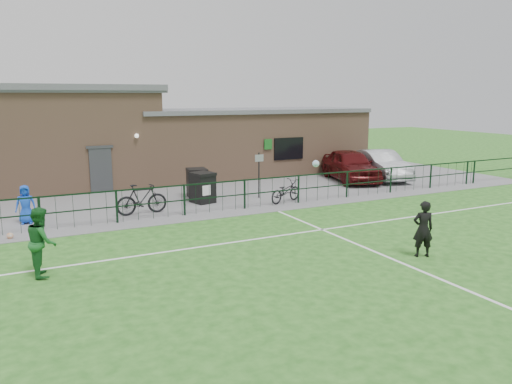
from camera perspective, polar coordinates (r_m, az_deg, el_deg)
name	(u,v)px	position (r m, az deg, el deg)	size (l,w,h in m)	color
ground	(346,277)	(12.82, 10.22, -9.56)	(90.00, 90.00, 0.00)	#245E1B
paving_strip	(178,188)	(24.58, -8.92, 0.42)	(34.00, 13.00, 0.02)	slate
pitch_line_touch	(224,213)	(19.34, -3.73, -2.36)	(28.00, 0.10, 0.01)	white
pitch_line_mid	(270,237)	(16.02, 1.61, -5.17)	(28.00, 0.10, 0.01)	white
pitch_line_perp	(407,265)	(14.05, 16.83, -7.99)	(0.10, 16.00, 0.01)	white
perimeter_fence	(221,197)	(19.39, -3.98, -0.52)	(28.00, 0.10, 1.20)	black
wheelie_bin_left	(202,189)	(21.03, -6.13, 0.40)	(0.79, 0.90, 1.20)	black
wheelie_bin_right	(197,184)	(22.20, -6.77, 0.94)	(0.78, 0.89, 1.19)	black
sign_post	(259,175)	(21.85, 0.33, 1.93)	(0.06, 0.06, 2.00)	black
car_maroon	(350,165)	(26.76, 10.74, 3.03)	(1.94, 4.83, 1.65)	#4C0D0E
car_silver	(380,165)	(27.72, 14.01, 3.05)	(1.62, 4.66, 1.53)	#A6A9AD
bicycle_d	(142,199)	(19.33, -12.93, -0.80)	(0.55, 1.94, 1.17)	black
bicycle_e	(285,191)	(21.03, 3.39, 0.09)	(0.63, 1.80, 0.94)	black
spectator_child	(26,204)	(19.25, -24.85, -1.29)	(0.67, 0.44, 1.37)	blue
goalkeeper_kick	(420,227)	(14.72, 18.19, -3.80)	(1.90, 3.66, 2.44)	black
outfield_player	(42,242)	(13.59, -23.29, -5.23)	(0.85, 0.66, 1.75)	#1B5F25
ball_ground	(10,236)	(17.59, -26.29, -4.51)	(0.21, 0.21, 0.21)	silver
clubhouse	(143,139)	(26.92, -12.83, 5.95)	(24.25, 5.40, 4.96)	#A07759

